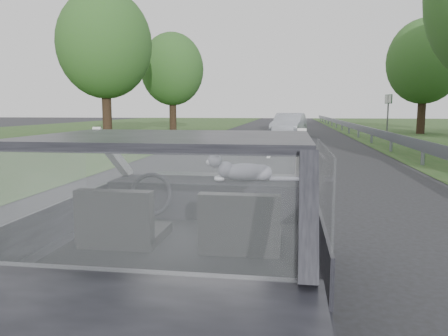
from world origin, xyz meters
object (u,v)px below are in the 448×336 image
(cat, at_px, (246,171))
(other_car, at_px, (289,126))
(subject_car, at_px, (190,232))
(highway_sign, at_px, (388,113))

(cat, relative_size, other_car, 0.14)
(subject_car, xyz_separation_m, cat, (0.33, 0.64, 0.36))
(subject_car, xyz_separation_m, other_car, (0.61, 21.13, -0.05))
(subject_car, distance_m, other_car, 21.14)
(cat, xyz_separation_m, highway_sign, (6.83, 27.31, 0.18))
(highway_sign, bearing_deg, cat, -117.94)
(subject_car, distance_m, cat, 0.81)
(cat, height_order, other_car, other_car)
(subject_car, bearing_deg, cat, 62.53)
(other_car, distance_m, highway_sign, 9.47)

